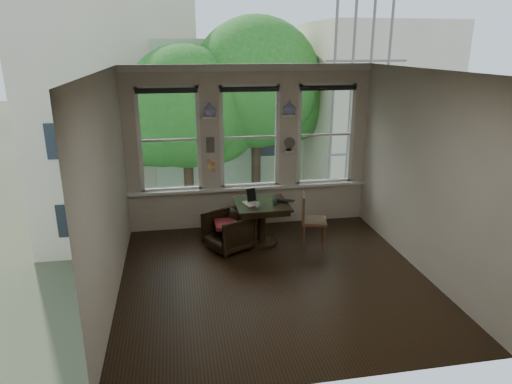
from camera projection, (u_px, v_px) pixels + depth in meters
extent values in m
plane|color=black|center=(274.00, 278.00, 6.80)|extent=(4.50, 4.50, 0.00)
plane|color=silver|center=(277.00, 71.00, 5.88)|extent=(4.50, 4.50, 0.00)
plane|color=beige|center=(249.00, 148.00, 8.45)|extent=(4.50, 0.00, 4.50)
plane|color=beige|center=(328.00, 250.00, 4.23)|extent=(4.50, 0.00, 4.50)
plane|color=beige|center=(108.00, 191.00, 5.96)|extent=(0.00, 4.50, 4.50)
plane|color=beige|center=(425.00, 174.00, 6.72)|extent=(0.00, 4.50, 4.50)
cube|color=white|center=(210.00, 117.00, 8.05)|extent=(0.26, 0.16, 0.03)
cube|color=white|center=(289.00, 115.00, 8.29)|extent=(0.26, 0.16, 0.03)
cube|color=#59544F|center=(210.00, 145.00, 8.23)|extent=(0.14, 0.06, 0.28)
imported|color=white|center=(209.00, 109.00, 8.00)|extent=(0.24, 0.24, 0.25)
imported|color=white|center=(290.00, 107.00, 8.25)|extent=(0.24, 0.24, 0.25)
imported|color=black|center=(229.00, 231.00, 7.69)|extent=(0.94, 0.93, 0.64)
cube|color=maroon|center=(228.00, 224.00, 7.65)|extent=(0.45, 0.45, 0.06)
imported|color=black|center=(283.00, 202.00, 7.78)|extent=(0.42, 0.38, 0.03)
imported|color=white|center=(257.00, 205.00, 7.56)|extent=(0.09, 0.09, 0.08)
imported|color=white|center=(275.00, 202.00, 7.67)|extent=(0.14, 0.14, 0.09)
cube|color=black|center=(251.00, 195.00, 7.83)|extent=(0.17, 0.12, 0.22)
cube|color=silver|center=(251.00, 203.00, 7.74)|extent=(0.29, 0.35, 0.00)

